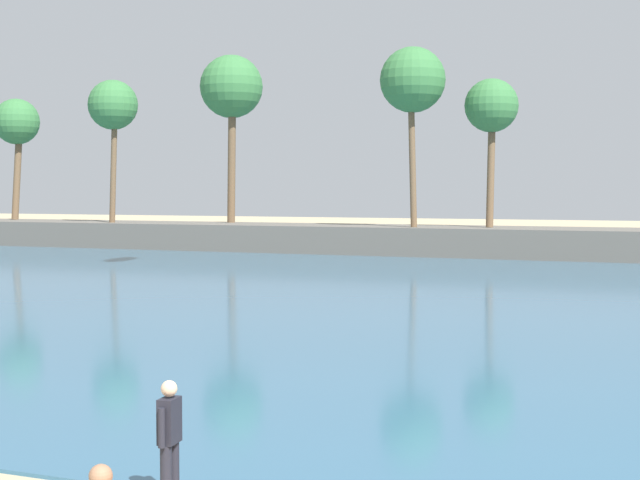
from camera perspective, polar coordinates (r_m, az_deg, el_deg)
The scene contains 3 objects.
sea at distance 54.56m, azimuth 16.96°, elevation -1.37°, with size 220.00×86.86×0.06m, color #33607F.
palm_headland at distance 57.82m, azimuth 17.12°, elevation 2.41°, with size 98.85×7.17×13.42m.
person_at_waterline at distance 12.50m, azimuth -8.99°, elevation -11.76°, with size 0.23×0.55×1.67m.
Camera 1 is at (4.94, -2.20, 4.07)m, focal length 53.48 mm.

